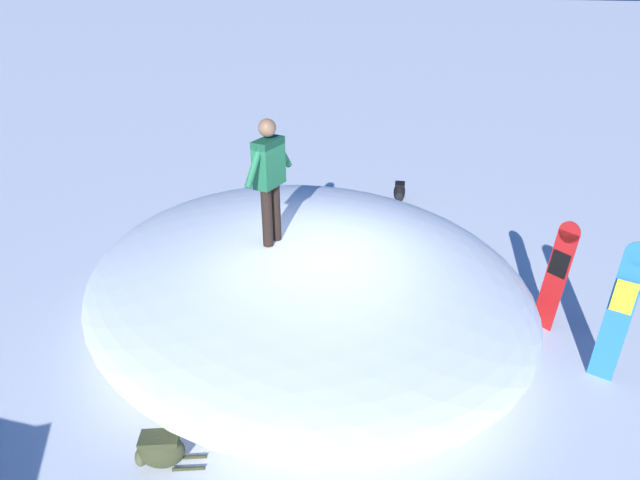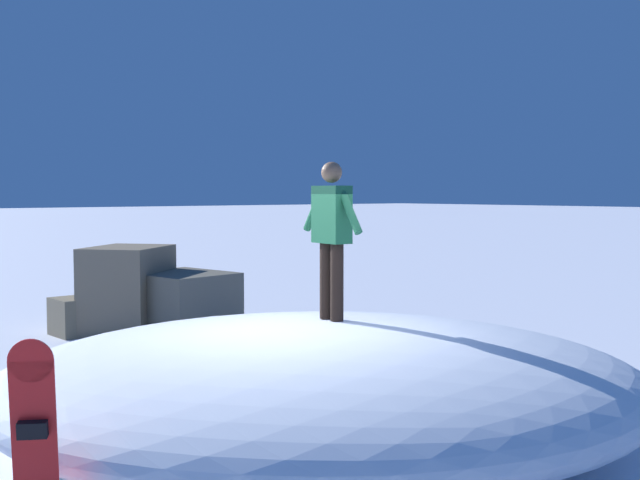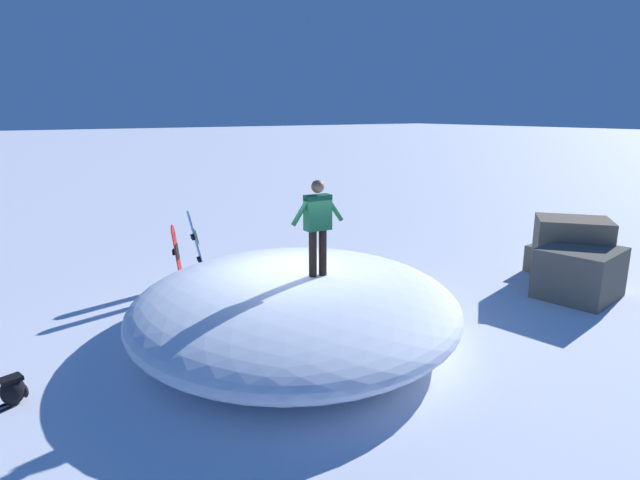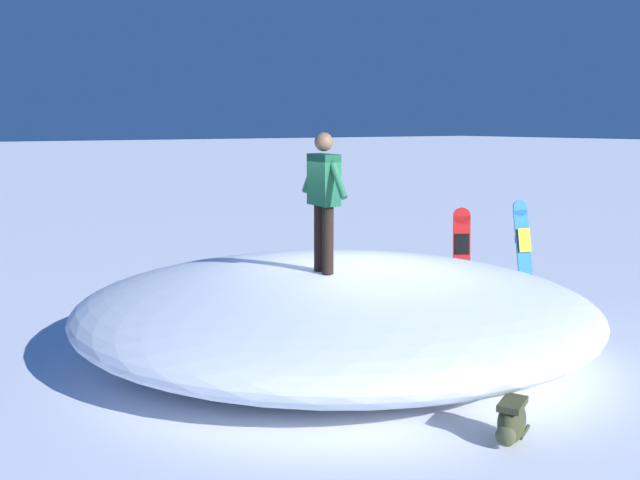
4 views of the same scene
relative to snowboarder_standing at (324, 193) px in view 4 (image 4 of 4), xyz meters
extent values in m
plane|color=white|center=(0.11, -0.71, -2.13)|extent=(240.00, 240.00, 0.00)
ellipsoid|color=white|center=(0.25, -0.35, -1.55)|extent=(8.62, 8.82, 1.16)
cylinder|color=black|center=(0.10, -0.01, -0.56)|extent=(0.14, 0.14, 0.82)
cylinder|color=black|center=(-0.10, 0.01, -0.56)|extent=(0.14, 0.14, 0.82)
cube|color=#195638|center=(0.00, 0.00, 0.16)|extent=(0.47, 0.25, 0.61)
sphere|color=#936B4C|center=(0.00, 0.00, 0.60)|extent=(0.22, 0.22, 0.22)
cylinder|color=#195638|center=(0.32, -0.02, 0.21)|extent=(0.39, 0.11, 0.51)
cylinder|color=#195638|center=(-0.32, 0.02, 0.21)|extent=(0.39, 0.11, 0.51)
cube|color=#2672BF|center=(0.57, -4.31, -1.34)|extent=(0.39, 0.33, 1.58)
cylinder|color=#2672BF|center=(0.73, -4.34, -0.55)|extent=(0.12, 0.29, 0.28)
cube|color=yellow|center=(0.58, -4.31, -1.05)|extent=(0.13, 0.24, 0.38)
cube|color=black|center=(0.67, -4.33, -1.05)|extent=(0.12, 0.20, 0.12)
cube|color=black|center=(0.56, -4.31, -1.62)|extent=(0.12, 0.20, 0.12)
cube|color=red|center=(1.29, -3.61, -1.41)|extent=(0.30, 0.34, 1.43)
cylinder|color=red|center=(1.36, -3.65, -0.70)|extent=(0.19, 0.28, 0.29)
cube|color=black|center=(1.30, -3.61, -1.15)|extent=(0.16, 0.24, 0.34)
cube|color=black|center=(1.35, -3.64, -1.15)|extent=(0.17, 0.21, 0.12)
cube|color=black|center=(1.30, -3.62, -1.67)|extent=(0.17, 0.21, 0.12)
ellipsoid|color=#383D23|center=(-2.80, -0.25, -1.92)|extent=(0.43, 0.52, 0.41)
ellipsoid|color=#4B5131|center=(-2.89, -0.07, -1.98)|extent=(0.22, 0.20, 0.20)
cube|color=#383D23|center=(-2.80, -0.25, -1.75)|extent=(0.36, 0.43, 0.06)
cylinder|color=#383D23|center=(-2.74, -0.50, -2.11)|extent=(0.18, 0.30, 0.04)
cylinder|color=#383D23|center=(-2.62, -0.44, -2.11)|extent=(0.18, 0.30, 0.04)
ellipsoid|color=black|center=(4.78, -0.46, -1.92)|extent=(0.37, 0.32, 0.42)
ellipsoid|color=black|center=(4.64, -0.49, -1.98)|extent=(0.14, 0.21, 0.20)
cube|color=black|center=(4.78, -0.46, -1.74)|extent=(0.31, 0.27, 0.06)
cylinder|color=black|center=(4.96, -0.48, -2.11)|extent=(0.23, 0.09, 0.04)
cylinder|color=black|center=(4.93, -0.35, -2.11)|extent=(0.23, 0.09, 0.04)
camera|label=1|loc=(-5.40, -3.13, 2.26)|focal=28.83mm
camera|label=2|loc=(6.47, -5.34, 0.40)|focal=44.30mm
camera|label=3|loc=(4.89, 7.35, 1.85)|focal=29.45mm
camera|label=4|loc=(-6.94, 4.60, 0.82)|focal=39.16mm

